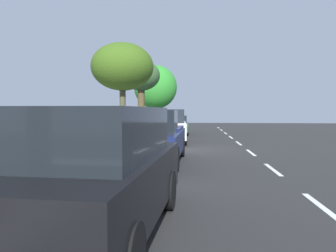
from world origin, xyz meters
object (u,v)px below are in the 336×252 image
at_px(street_tree_far_end, 122,67).
at_px(fire_hydrant, 118,146).
at_px(cyclist_with_backpack, 152,128).
at_px(parked_suv_white_second, 170,126).
at_px(parked_pickup_dark_blue_mid, 154,139).
at_px(bicycle_at_curb, 155,141).
at_px(parked_sedan_green_nearest, 177,125).
at_px(parked_suv_black_far, 99,170).
at_px(street_tree_near_cyclist, 156,87).
at_px(street_tree_mid_block, 141,78).

distance_m(street_tree_far_end, fire_hydrant, 4.55).
height_order(cyclist_with_backpack, street_tree_far_end, street_tree_far_end).
distance_m(parked_suv_white_second, parked_pickup_dark_blue_mid, 7.39).
height_order(parked_suv_white_second, bicycle_at_curb, parked_suv_white_second).
height_order(parked_suv_white_second, parked_pickup_dark_blue_mid, parked_suv_white_second).
xyz_separation_m(parked_sedan_green_nearest, parked_suv_white_second, (0.03, 6.82, 0.27)).
distance_m(parked_suv_black_far, bicycle_at_curb, 11.47).
bearing_deg(parked_sedan_green_nearest, parked_suv_white_second, 89.75).
height_order(parked_pickup_dark_blue_mid, parked_suv_black_far, parked_suv_black_far).
bearing_deg(parked_sedan_green_nearest, parked_suv_black_far, 90.01).
bearing_deg(parked_suv_black_far, bicycle_at_curb, -87.19).
xyz_separation_m(street_tree_near_cyclist, street_tree_far_end, (-0.00, 12.76, 0.04)).
height_order(parked_sedan_green_nearest, street_tree_near_cyclist, street_tree_near_cyclist).
bearing_deg(street_tree_near_cyclist, cyclist_with_backpack, 95.98).
height_order(parked_pickup_dark_blue_mid, street_tree_near_cyclist, street_tree_near_cyclist).
bearing_deg(fire_hydrant, bicycle_at_curb, -102.22).
xyz_separation_m(parked_suv_white_second, parked_suv_black_far, (-0.03, 14.32, 0.00)).
xyz_separation_m(parked_sedan_green_nearest, parked_pickup_dark_blue_mid, (0.01, 14.21, 0.15)).
height_order(street_tree_near_cyclist, fire_hydrant, street_tree_near_cyclist).
xyz_separation_m(parked_suv_white_second, street_tree_far_end, (1.92, 4.02, 2.93)).
height_order(parked_pickup_dark_blue_mid, street_tree_mid_block, street_tree_mid_block).
relative_size(parked_suv_black_far, street_tree_far_end, 0.97).
relative_size(street_tree_near_cyclist, street_tree_far_end, 1.14).
bearing_deg(parked_pickup_dark_blue_mid, street_tree_mid_block, -77.38).
bearing_deg(street_tree_near_cyclist, parked_suv_white_second, 102.42).
bearing_deg(bicycle_at_curb, street_tree_near_cyclist, -83.16).
bearing_deg(parked_suv_black_far, parked_suv_white_second, -89.87).
distance_m(street_tree_mid_block, street_tree_far_end, 5.30).
distance_m(parked_sedan_green_nearest, parked_suv_black_far, 21.14).
xyz_separation_m(parked_suv_white_second, bicycle_at_curb, (0.53, 2.88, -0.64)).
bearing_deg(bicycle_at_curb, parked_pickup_dark_blue_mid, 96.91).
bearing_deg(parked_suv_white_second, cyclist_with_backpack, 72.73).
relative_size(parked_pickup_dark_blue_mid, cyclist_with_backpack, 3.15).
height_order(parked_sedan_green_nearest, parked_pickup_dark_blue_mid, parked_pickup_dark_blue_mid).
xyz_separation_m(parked_suv_white_second, street_tree_mid_block, (1.92, -1.28, 2.99)).
relative_size(parked_sedan_green_nearest, street_tree_near_cyclist, 0.79).
relative_size(parked_pickup_dark_blue_mid, street_tree_mid_block, 1.08).
bearing_deg(parked_suv_white_second, street_tree_far_end, 64.45).
height_order(parked_suv_black_far, fire_hydrant, parked_suv_black_far).
relative_size(parked_sedan_green_nearest, street_tree_mid_block, 0.90).
relative_size(parked_pickup_dark_blue_mid, parked_suv_black_far, 1.11).
distance_m(parked_pickup_dark_blue_mid, street_tree_near_cyclist, 16.52).
bearing_deg(bicycle_at_curb, fire_hydrant, 77.78).
height_order(bicycle_at_curb, street_tree_mid_block, street_tree_mid_block).
relative_size(street_tree_mid_block, street_tree_far_end, 1.00).
bearing_deg(street_tree_mid_block, street_tree_near_cyclist, -90.00).
bearing_deg(parked_pickup_dark_blue_mid, street_tree_near_cyclist, -83.14).
height_order(bicycle_at_curb, street_tree_near_cyclist, street_tree_near_cyclist).
relative_size(parked_pickup_dark_blue_mid, fire_hydrant, 6.35).
xyz_separation_m(street_tree_near_cyclist, street_tree_mid_block, (-0.00, 7.46, 0.09)).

